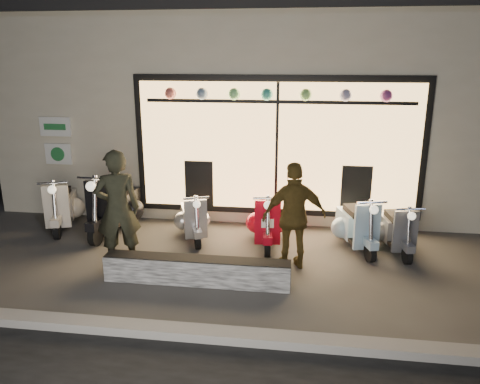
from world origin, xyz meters
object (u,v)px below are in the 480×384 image
at_px(graffiti_barrier, 197,271).
at_px(scooter_red, 267,220).
at_px(scooter_silver, 193,218).
at_px(woman, 294,216).
at_px(man, 118,209).

xyz_separation_m(graffiti_barrier, scooter_red, (0.87, 1.79, 0.19)).
relative_size(scooter_silver, scooter_red, 0.89).
distance_m(scooter_silver, woman, 2.21).
height_order(scooter_silver, woman, woman).
distance_m(man, woman, 2.72).
bearing_deg(scooter_silver, woman, -50.67).
bearing_deg(scooter_red, scooter_silver, 172.07).
bearing_deg(graffiti_barrier, woman, 28.63).
distance_m(scooter_silver, scooter_red, 1.37).
distance_m(scooter_silver, man, 1.72).
bearing_deg(woman, man, -8.57).
bearing_deg(scooter_silver, man, -141.88).
bearing_deg(scooter_silver, scooter_red, -22.57).
xyz_separation_m(scooter_silver, scooter_red, (1.37, -0.05, 0.04)).
distance_m(scooter_red, man, 2.63).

